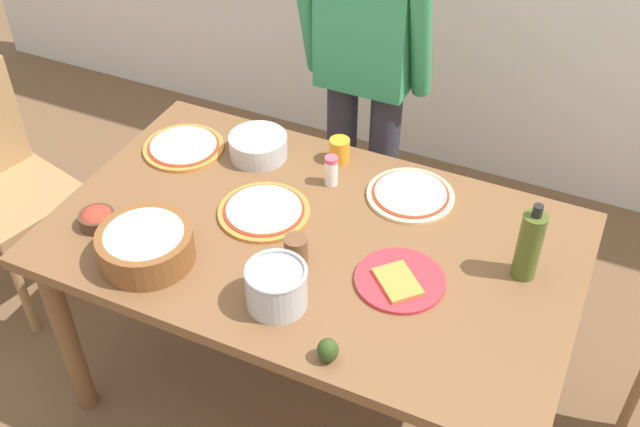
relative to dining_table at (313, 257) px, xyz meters
The scene contains 17 objects.
ground 0.67m from the dining_table, ahead, with size 8.00×8.00×0.00m, color brown.
dining_table is the anchor object (origin of this frame).
person_cook 0.82m from the dining_table, 100.54° to the left, with size 0.49×0.25×1.62m.
chair_wooden_left 1.33m from the dining_table, behind, with size 0.49×0.49×0.95m.
pizza_raw_on_board 0.38m from the dining_table, 55.60° to the left, with size 0.28×0.28×0.02m.
pizza_cooked_on_tray 0.65m from the dining_table, 160.00° to the left, with size 0.28×0.28×0.02m.
pizza_second_cooked 0.21m from the dining_table, behind, with size 0.29×0.29×0.02m.
plate_with_slice 0.33m from the dining_table, 14.01° to the right, with size 0.26×0.26×0.02m.
popcorn_bowl 0.52m from the dining_table, 143.59° to the right, with size 0.28×0.28×0.11m.
mixing_bowl_steel 0.47m from the dining_table, 139.52° to the left, with size 0.20×0.20×0.08m.
small_sauce_bowl 0.68m from the dining_table, 159.46° to the right, with size 0.11×0.11×0.06m.
olive_oil_bottle 0.66m from the dining_table, ahead, with size 0.07×0.07×0.26m.
steel_pot 0.33m from the dining_table, 84.62° to the right, with size 0.17×0.17×0.13m.
cup_orange 0.42m from the dining_table, 102.00° to the left, with size 0.07×0.07×0.09m, color orange.
cup_small_brown 0.18m from the dining_table, 89.89° to the right, with size 0.07×0.07×0.09m, color brown.
salt_shaker 0.30m from the dining_table, 102.13° to the left, with size 0.04×0.04×0.11m.
avocado 0.49m from the dining_table, 60.35° to the right, with size 0.06×0.06×0.07m, color #2D4219.
Camera 1 is at (0.73, -1.54, 2.30)m, focal length 42.30 mm.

